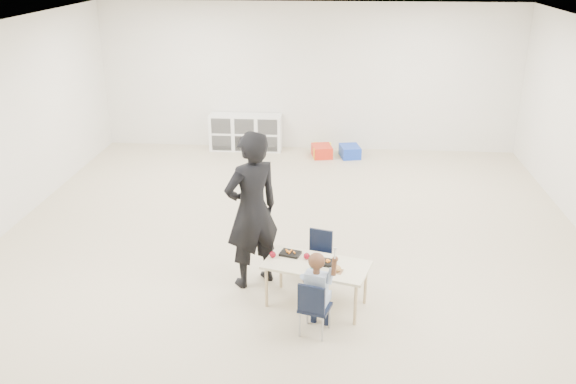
# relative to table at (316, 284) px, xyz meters

# --- Properties ---
(room) EXTENTS (9.00, 9.02, 2.80)m
(room) POSITION_rel_table_xyz_m (-0.39, 1.25, 1.14)
(room) COLOR #C3B596
(room) RESTS_ON ground
(table) EXTENTS (1.23, 0.85, 0.51)m
(table) POSITION_rel_table_xyz_m (0.00, 0.00, 0.00)
(table) COLOR beige
(table) RESTS_ON ground
(chair_near) EXTENTS (0.36, 0.35, 0.62)m
(chair_near) POSITION_rel_table_xyz_m (0.01, -0.52, 0.05)
(chair_near) COLOR black
(chair_near) RESTS_ON ground
(chair_far) EXTENTS (0.36, 0.35, 0.62)m
(chair_far) POSITION_rel_table_xyz_m (-0.01, 0.52, 0.05)
(chair_far) COLOR black
(chair_far) RESTS_ON ground
(child) EXTENTS (0.51, 0.51, 0.97)m
(child) POSITION_rel_table_xyz_m (0.01, -0.52, 0.22)
(child) COLOR #B1C7EF
(child) RESTS_ON chair_near
(lunch_tray_near) EXTENTS (0.26, 0.21, 0.03)m
(lunch_tray_near) POSITION_rel_table_xyz_m (0.09, 0.02, 0.27)
(lunch_tray_near) COLOR black
(lunch_tray_near) RESTS_ON table
(lunch_tray_far) EXTENTS (0.26, 0.21, 0.03)m
(lunch_tray_far) POSITION_rel_table_xyz_m (-0.30, 0.19, 0.27)
(lunch_tray_far) COLOR black
(lunch_tray_far) RESTS_ON table
(milk_carton) EXTENTS (0.09, 0.09, 0.10)m
(milk_carton) POSITION_rel_table_xyz_m (-0.02, -0.14, 0.30)
(milk_carton) COLOR white
(milk_carton) RESTS_ON table
(bread_roll) EXTENTS (0.09, 0.09, 0.07)m
(bread_roll) POSITION_rel_table_xyz_m (0.22, -0.15, 0.29)
(bread_roll) COLOR #B6844A
(bread_roll) RESTS_ON table
(apple_near) EXTENTS (0.07, 0.07, 0.07)m
(apple_near) POSITION_rel_table_xyz_m (-0.11, 0.10, 0.29)
(apple_near) COLOR maroon
(apple_near) RESTS_ON table
(apple_far) EXTENTS (0.07, 0.07, 0.07)m
(apple_far) POSITION_rel_table_xyz_m (-0.49, 0.11, 0.29)
(apple_far) COLOR maroon
(apple_far) RESTS_ON table
(cubby_shelf) EXTENTS (1.40, 0.40, 0.70)m
(cubby_shelf) POSITION_rel_table_xyz_m (-1.59, 5.53, 0.09)
(cubby_shelf) COLOR white
(cubby_shelf) RESTS_ON ground
(adult) EXTENTS (0.81, 0.77, 1.86)m
(adult) POSITION_rel_table_xyz_m (-0.76, 0.44, 0.67)
(adult) COLOR black
(adult) RESTS_ON ground
(bin_red) EXTENTS (0.43, 0.51, 0.22)m
(bin_red) POSITION_rel_table_xyz_m (-0.09, 5.21, -0.15)
(bin_red) COLOR red
(bin_red) RESTS_ON ground
(bin_yellow) EXTENTS (0.36, 0.45, 0.21)m
(bin_yellow) POSITION_rel_table_xyz_m (-0.08, 5.23, -0.16)
(bin_yellow) COLOR #FFF51A
(bin_yellow) RESTS_ON ground
(bin_blue) EXTENTS (0.43, 0.51, 0.22)m
(bin_blue) POSITION_rel_table_xyz_m (0.44, 5.23, -0.15)
(bin_blue) COLOR #193EBD
(bin_blue) RESTS_ON ground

